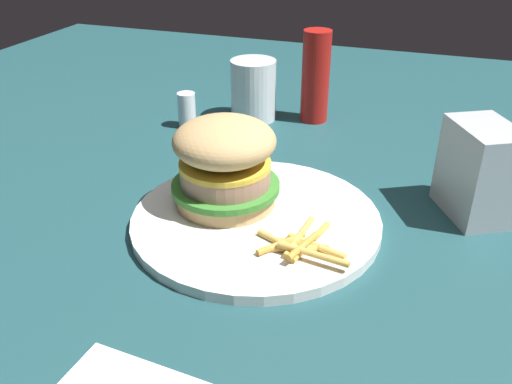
% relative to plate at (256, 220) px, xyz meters
% --- Properties ---
extents(ground_plane, '(1.60, 1.60, 0.00)m').
position_rel_plate_xyz_m(ground_plane, '(0.02, 0.02, -0.01)').
color(ground_plane, '#1E474C').
extents(plate, '(0.28, 0.28, 0.01)m').
position_rel_plate_xyz_m(plate, '(0.00, 0.00, 0.00)').
color(plate, white).
rests_on(plate, ground_plane).
extents(sandwich, '(0.12, 0.12, 0.10)m').
position_rel_plate_xyz_m(sandwich, '(0.01, 0.04, 0.06)').
color(sandwich, tan).
rests_on(sandwich, plate).
extents(fries_pile, '(0.09, 0.10, 0.01)m').
position_rel_plate_xyz_m(fries_pile, '(-0.05, -0.06, 0.01)').
color(fries_pile, '#E5B251').
rests_on(fries_pile, plate).
extents(drink_glass, '(0.07, 0.07, 0.10)m').
position_rel_plate_xyz_m(drink_glass, '(0.31, 0.11, 0.04)').
color(drink_glass, silver).
rests_on(drink_glass, ground_plane).
extents(napkin_dispenser, '(0.11, 0.10, 0.11)m').
position_rel_plate_xyz_m(napkin_dispenser, '(0.11, -0.23, 0.05)').
color(napkin_dispenser, '#B7BABF').
rests_on(napkin_dispenser, ground_plane).
extents(ketchup_bottle, '(0.04, 0.04, 0.14)m').
position_rel_plate_xyz_m(ketchup_bottle, '(0.33, 0.01, 0.07)').
color(ketchup_bottle, '#B21914').
rests_on(ketchup_bottle, ground_plane).
extents(salt_shaker, '(0.03, 0.03, 0.06)m').
position_rel_plate_xyz_m(salt_shaker, '(0.24, 0.20, 0.02)').
color(salt_shaker, white).
rests_on(salt_shaker, ground_plane).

